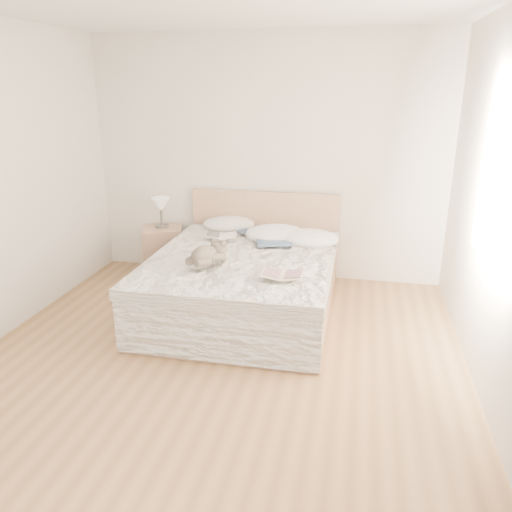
% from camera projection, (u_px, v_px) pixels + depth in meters
% --- Properties ---
extents(floor, '(4.00, 4.50, 0.00)m').
position_uv_depth(floor, '(211.00, 371.00, 3.94)').
color(floor, brown).
rests_on(floor, ground).
extents(wall_back, '(4.00, 0.02, 2.70)m').
position_uv_depth(wall_back, '(266.00, 160.00, 5.59)').
color(wall_back, silver).
rests_on(wall_back, ground).
extents(wall_right, '(0.02, 4.50, 2.70)m').
position_uv_depth(wall_right, '(512.00, 219.00, 3.12)').
color(wall_right, silver).
rests_on(wall_right, ground).
extents(window, '(0.02, 1.30, 1.10)m').
position_uv_depth(window, '(500.00, 193.00, 3.36)').
color(window, white).
rests_on(window, wall_right).
extents(bed, '(1.72, 2.14, 1.00)m').
position_uv_depth(bed, '(245.00, 280.00, 4.95)').
color(bed, tan).
rests_on(bed, floor).
extents(nightstand, '(0.56, 0.53, 0.56)m').
position_uv_depth(nightstand, '(164.00, 250.00, 5.95)').
color(nightstand, '#9E7C62').
rests_on(nightstand, floor).
extents(table_lamp, '(0.27, 0.27, 0.35)m').
position_uv_depth(table_lamp, '(161.00, 206.00, 5.81)').
color(table_lamp, '#48423E').
rests_on(table_lamp, nightstand).
extents(pillow_left, '(0.64, 0.49, 0.18)m').
position_uv_depth(pillow_left, '(229.00, 224.00, 5.69)').
color(pillow_left, white).
rests_on(pillow_left, bed).
extents(pillow_middle, '(0.73, 0.59, 0.19)m').
position_uv_depth(pillow_middle, '(276.00, 234.00, 5.31)').
color(pillow_middle, white).
rests_on(pillow_middle, bed).
extents(pillow_right, '(0.61, 0.44, 0.18)m').
position_uv_depth(pillow_right, '(310.00, 238.00, 5.16)').
color(pillow_right, white).
rests_on(pillow_right, bed).
extents(blouse, '(0.70, 0.72, 0.02)m').
position_uv_depth(blouse, '(273.00, 238.00, 5.19)').
color(blouse, navy).
rests_on(blouse, bed).
extents(photo_book, '(0.39, 0.30, 0.03)m').
position_uv_depth(photo_book, '(221.00, 236.00, 5.28)').
color(photo_book, white).
rests_on(photo_book, bed).
extents(childrens_book, '(0.37, 0.25, 0.02)m').
position_uv_depth(childrens_book, '(283.00, 275.00, 4.19)').
color(childrens_book, beige).
rests_on(childrens_book, bed).
extents(teddy_bear, '(0.38, 0.44, 0.19)m').
position_uv_depth(teddy_bear, '(204.00, 262.00, 4.43)').
color(teddy_bear, brown).
rests_on(teddy_bear, bed).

